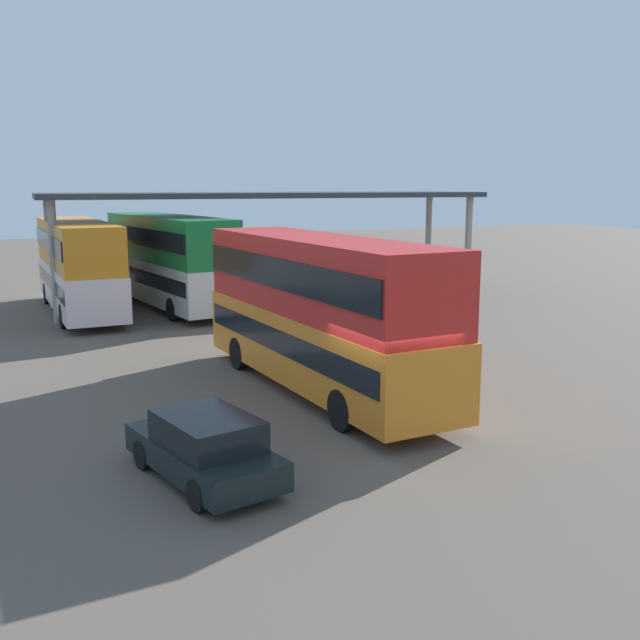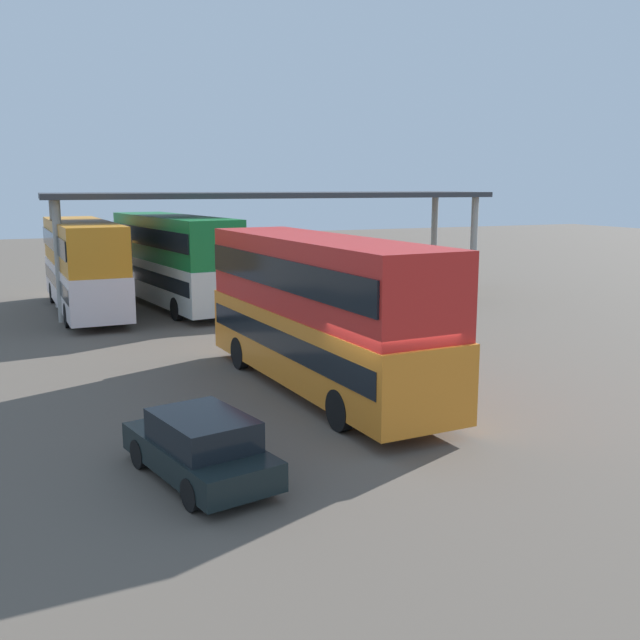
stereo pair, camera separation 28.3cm
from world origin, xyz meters
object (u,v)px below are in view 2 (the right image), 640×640
(parked_hatchback, at_px, (200,447))
(double_decker_mid_row, at_px, (173,257))
(double_decker_near_canopy, at_px, (83,263))
(double_decker_main, at_px, (320,308))

(parked_hatchback, distance_m, double_decker_mid_row, 21.05)
(double_decker_near_canopy, xyz_separation_m, double_decker_mid_row, (4.04, -0.13, 0.09))
(parked_hatchback, bearing_deg, double_decker_main, -55.58)
(double_decker_main, distance_m, parked_hatchback, 6.97)
(double_decker_near_canopy, bearing_deg, double_decker_mid_row, -92.82)
(double_decker_main, bearing_deg, parked_hatchback, 133.04)
(double_decker_main, distance_m, double_decker_mid_row, 15.72)
(parked_hatchback, distance_m, double_decker_near_canopy, 20.78)
(double_decker_main, relative_size, double_decker_mid_row, 0.95)
(double_decker_main, xyz_separation_m, double_decker_mid_row, (-0.59, 15.70, -0.00))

